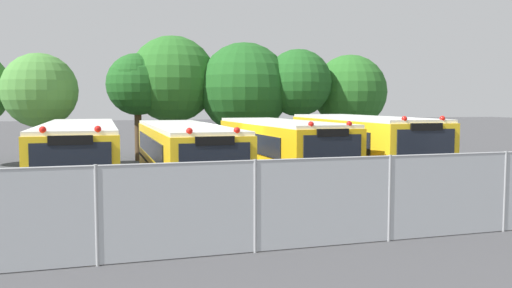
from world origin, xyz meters
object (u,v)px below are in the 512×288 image
tree_1 (39,92)px  tree_2 (137,83)px  school_bus_0 (80,155)px  tree_6 (350,92)px  tree_5 (298,83)px  school_bus_2 (280,149)px  school_bus_3 (361,145)px  tree_4 (246,87)px  school_bus_1 (184,154)px  tree_3 (171,80)px

tree_1 → tree_2: size_ratio=0.95×
school_bus_0 → tree_6: (14.91, 9.02, 2.44)m
school_bus_0 → tree_2: size_ratio=1.87×
tree_5 → tree_6: size_ratio=1.03×
school_bus_2 → tree_5: tree_5 is taller
school_bus_3 → tree_2: tree_2 is taller
tree_4 → school_bus_2: bearing=-97.8°
school_bus_1 → tree_5: 12.20m
school_bus_1 → tree_6: tree_6 is taller
school_bus_3 → tree_2: 13.29m
tree_5 → tree_6: (3.47, 0.51, -0.43)m
school_bus_0 → tree_2: (2.79, 10.22, 2.88)m
school_bus_1 → tree_4: bearing=-117.3°
school_bus_3 → tree_4: 9.86m
tree_1 → tree_6: 16.88m
school_bus_3 → tree_5: (0.59, 8.48, 2.79)m
tree_3 → tree_6: size_ratio=1.15×
tree_2 → school_bus_2: bearing=-65.8°
tree_1 → tree_6: bearing=3.2°
tree_3 → tree_1: bearing=-159.3°
school_bus_2 → tree_4: size_ratio=1.43×
tree_1 → tree_6: size_ratio=0.93×
school_bus_1 → tree_2: 10.99m
school_bus_1 → tree_2: bearing=-85.3°
tree_2 → tree_3: tree_3 is taller
school_bus_2 → tree_6: (7.53, 8.99, 2.43)m
school_bus_2 → school_bus_3: size_ratio=0.98×
school_bus_1 → school_bus_2: school_bus_2 is taller
school_bus_2 → tree_2: tree_2 is taller
school_bus_0 → tree_4: 12.97m
tree_3 → tree_4: tree_3 is taller
tree_3 → tree_4: bearing=-18.0°
tree_1 → school_bus_0: bearing=-76.5°
school_bus_2 → school_bus_3: (3.47, -0.00, 0.07)m
school_bus_3 → tree_1: tree_1 is taller
school_bus_0 → school_bus_2: 7.38m
tree_1 → tree_4: (10.59, 1.21, 0.33)m
tree_4 → tree_3: bearing=162.0°
tree_1 → tree_5: bearing=1.8°
school_bus_0 → tree_3: tree_3 is taller
school_bus_1 → tree_6: 14.91m
school_bus_2 → school_bus_0: bearing=-1.0°
school_bus_3 → tree_6: (4.06, 8.99, 2.36)m
tree_1 → tree_6: (16.85, 0.93, 0.12)m
tree_2 → school_bus_1: bearing=-85.8°
school_bus_2 → tree_1: tree_1 is taller
school_bus_3 → tree_6: size_ratio=1.60×
school_bus_3 → tree_4: size_ratio=1.47×
school_bus_2 → tree_1: bearing=-42.1°
tree_1 → tree_3: (6.62, 2.51, 0.71)m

